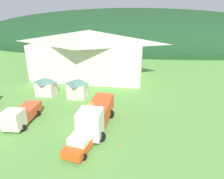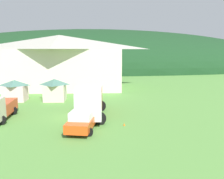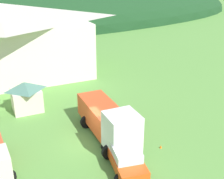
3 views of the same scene
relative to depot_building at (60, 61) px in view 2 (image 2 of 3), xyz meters
The scene contains 8 objects.
ground_plane 19.10m from the depot_building, 77.56° to the right, with size 200.00×200.00×0.00m, color #5B9342.
forested_hill_backdrop 47.67m from the depot_building, 85.17° to the left, with size 143.36×60.00×27.21m, color #193D1E.
depot_building is the anchor object (origin of this frame).
play_shed_cream 10.80m from the depot_building, 84.93° to the right, with size 2.81×2.71×2.81m.
play_shed_pink 11.52m from the depot_building, 111.76° to the right, with size 2.92×2.37×2.70m.
heavy_rig_white 19.34m from the depot_building, 72.50° to the right, with size 3.12×7.80×3.27m.
service_pickup_orange 22.59m from the depot_building, 76.20° to the right, with size 2.84×5.54×1.66m.
traffic_cone_near_pickup 23.20m from the depot_building, 67.35° to the right, with size 0.36×0.36×0.49m, color orange.
Camera 2 is at (2.72, -22.52, 6.45)m, focal length 38.18 mm.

